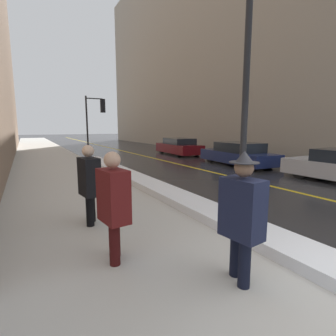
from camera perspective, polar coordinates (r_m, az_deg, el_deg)
sidewalk_slab at (r=16.50m, az=-23.86°, el=1.16°), size 4.00×80.00×0.01m
road_centre_stripe at (r=18.00m, az=-4.48°, el=2.46°), size 0.16×80.00×0.00m
snow_bank_curb at (r=9.11m, az=-5.00°, el=-3.19°), size 0.83×16.70×0.20m
building_facade_right at (r=29.54m, az=6.71°, el=24.33°), size 6.00×36.00×19.83m
lamp_post at (r=5.26m, az=16.78°, el=20.68°), size 0.28×0.28×5.22m
traffic_light_near at (r=18.66m, az=-15.30°, el=11.39°), size 1.31×0.32×4.04m
pedestrian_in_fedora at (r=3.45m, az=15.79°, el=-9.33°), size 0.37×0.56×1.71m
pedestrian_trailing at (r=3.93m, az=-11.76°, el=-7.22°), size 0.38×0.57×1.66m
pedestrian_with_shoulder_bag at (r=5.57m, az=-16.77°, el=-2.74°), size 0.38×0.76×1.65m
parked_car_navy at (r=14.51m, az=14.94°, el=2.91°), size 2.07×4.85×1.21m
parked_car_maroon at (r=19.50m, az=2.33°, el=4.66°), size 1.99×4.64×1.21m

